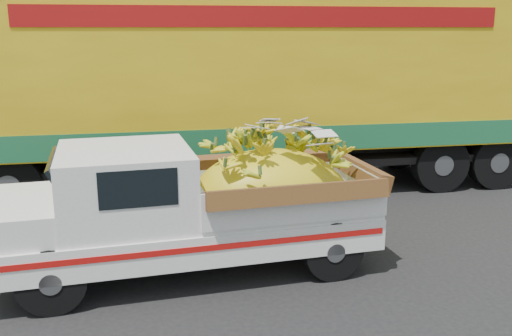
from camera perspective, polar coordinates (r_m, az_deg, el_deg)
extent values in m
plane|color=black|center=(7.34, 0.90, -11.72)|extent=(100.00, 100.00, 0.00)
cube|color=gray|center=(13.97, -3.60, 1.07)|extent=(60.00, 0.25, 0.15)
cube|color=gray|center=(16.02, -4.20, 2.71)|extent=(60.00, 4.00, 0.14)
cylinder|color=black|center=(6.95, -19.79, -10.55)|extent=(0.81, 0.33, 0.79)
cylinder|color=black|center=(8.36, -19.11, -6.34)|extent=(0.81, 0.33, 0.79)
cylinder|color=black|center=(7.46, 7.66, -8.12)|extent=(0.81, 0.33, 0.79)
cylinder|color=black|center=(8.78, 3.80, -4.59)|extent=(0.81, 0.33, 0.79)
cube|color=silver|center=(7.62, -6.95, -6.14)|extent=(5.06, 2.38, 0.40)
cube|color=#A50F0C|center=(6.78, -5.82, -8.10)|extent=(4.74, 0.62, 0.07)
cube|color=silver|center=(7.50, -22.34, -4.33)|extent=(1.09, 1.76, 0.37)
cube|color=silver|center=(7.36, -12.90, -1.67)|extent=(1.81, 1.89, 0.93)
cube|color=black|center=(6.50, -11.69, -2.06)|extent=(0.88, 0.12, 0.44)
cube|color=silver|center=(7.74, 2.09, -2.09)|extent=(2.59, 2.06, 0.53)
ellipsoid|color=yellow|center=(7.75, 1.35, -2.92)|extent=(2.32, 1.68, 1.33)
cylinder|color=black|center=(12.43, 22.80, 0.62)|extent=(1.11, 0.37, 1.10)
cylinder|color=black|center=(14.09, 18.37, 2.47)|extent=(1.11, 0.37, 1.10)
cylinder|color=black|center=(11.81, 17.93, 0.39)|extent=(1.11, 0.37, 1.10)
cylinder|color=black|center=(13.55, 13.93, 2.34)|extent=(1.11, 0.37, 1.10)
cylinder|color=black|center=(10.65, -23.35, -1.53)|extent=(1.11, 0.37, 1.10)
cylinder|color=black|center=(12.55, -21.48, 0.86)|extent=(1.11, 0.37, 1.10)
cube|color=black|center=(11.50, 0.05, 1.89)|extent=(12.03, 1.58, 0.36)
cube|color=gold|center=(11.28, 0.06, 9.87)|extent=(11.87, 3.07, 2.84)
cube|color=#1A5E36|center=(11.42, 0.06, 4.01)|extent=(11.93, 3.09, 0.45)
cube|color=maroon|center=(10.02, 1.47, 14.91)|extent=(8.39, 0.43, 0.35)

